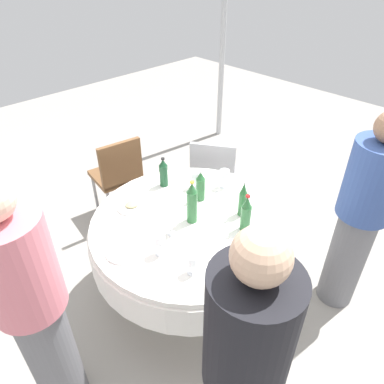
{
  "coord_description": "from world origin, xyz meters",
  "views": [
    {
      "loc": [
        1.3,
        1.33,
        2.29
      ],
      "look_at": [
        0.0,
        0.0,
        0.98
      ],
      "focal_mm": 33.37,
      "sensor_mm": 36.0,
      "label": 1
    }
  ],
  "objects_px": {
    "wine_glass_outer": "(196,177)",
    "plate_mid": "(229,257)",
    "wine_glass_east": "(171,221)",
    "plate_east": "(132,206)",
    "bottle_green_right": "(192,203)",
    "person_right": "(243,371)",
    "person_far": "(361,216)",
    "wine_glass_north": "(159,240)",
    "wine_glass_rear": "(224,175)",
    "wine_glass_inner": "(192,261)",
    "bottle_green_west": "(201,186)",
    "chair_outer": "(213,173)",
    "plate_front": "(123,252)",
    "chair_inner": "(118,173)",
    "person_west": "(34,308)",
    "bottle_dark_green_rear": "(164,173)",
    "dining_table": "(192,237)",
    "bottle_green_north": "(246,214)",
    "bottle_green_far": "(243,200)"
  },
  "relations": [
    {
      "from": "wine_glass_outer",
      "to": "person_far",
      "type": "height_order",
      "value": "person_far"
    },
    {
      "from": "wine_glass_north",
      "to": "chair_outer",
      "type": "xyz_separation_m",
      "value": [
        -1.16,
        -0.63,
        -0.33
      ]
    },
    {
      "from": "dining_table",
      "to": "bottle_green_west",
      "type": "distance_m",
      "value": 0.37
    },
    {
      "from": "bottle_dark_green_rear",
      "to": "wine_glass_outer",
      "type": "xyz_separation_m",
      "value": [
        -0.15,
        0.2,
        -0.01
      ]
    },
    {
      "from": "bottle_dark_green_rear",
      "to": "plate_front",
      "type": "distance_m",
      "value": 0.77
    },
    {
      "from": "bottle_green_far",
      "to": "chair_inner",
      "type": "height_order",
      "value": "bottle_green_far"
    },
    {
      "from": "wine_glass_rear",
      "to": "wine_glass_inner",
      "type": "distance_m",
      "value": 0.9
    },
    {
      "from": "dining_table",
      "to": "chair_inner",
      "type": "height_order",
      "value": "chair_inner"
    },
    {
      "from": "person_right",
      "to": "person_far",
      "type": "bearing_deg",
      "value": -141.49
    },
    {
      "from": "wine_glass_east",
      "to": "person_west",
      "type": "height_order",
      "value": "person_west"
    },
    {
      "from": "bottle_green_west",
      "to": "person_far",
      "type": "distance_m",
      "value": 1.09
    },
    {
      "from": "wine_glass_north",
      "to": "person_right",
      "type": "distance_m",
      "value": 0.87
    },
    {
      "from": "plate_mid",
      "to": "person_right",
      "type": "bearing_deg",
      "value": 45.02
    },
    {
      "from": "wine_glass_north",
      "to": "chair_outer",
      "type": "bearing_deg",
      "value": -151.5
    },
    {
      "from": "bottle_green_west",
      "to": "wine_glass_rear",
      "type": "xyz_separation_m",
      "value": [
        -0.24,
        0.02,
        -0.0
      ]
    },
    {
      "from": "bottle_green_right",
      "to": "person_right",
      "type": "height_order",
      "value": "person_right"
    },
    {
      "from": "bottle_green_right",
      "to": "chair_outer",
      "type": "height_order",
      "value": "bottle_green_right"
    },
    {
      "from": "bottle_green_west",
      "to": "plate_front",
      "type": "height_order",
      "value": "bottle_green_west"
    },
    {
      "from": "bottle_green_right",
      "to": "wine_glass_north",
      "type": "relative_size",
      "value": 2.13
    },
    {
      "from": "person_right",
      "to": "person_far",
      "type": "relative_size",
      "value": 1.05
    },
    {
      "from": "plate_east",
      "to": "person_right",
      "type": "bearing_deg",
      "value": 72.9
    },
    {
      "from": "plate_front",
      "to": "person_far",
      "type": "relative_size",
      "value": 0.14
    },
    {
      "from": "wine_glass_east",
      "to": "plate_east",
      "type": "bearing_deg",
      "value": -88.25
    },
    {
      "from": "person_west",
      "to": "chair_inner",
      "type": "distance_m",
      "value": 1.76
    },
    {
      "from": "person_far",
      "to": "bottle_green_west",
      "type": "bearing_deg",
      "value": -103.17
    },
    {
      "from": "wine_glass_rear",
      "to": "bottle_dark_green_rear",
      "type": "bearing_deg",
      "value": -47.62
    },
    {
      "from": "wine_glass_inner",
      "to": "plate_front",
      "type": "height_order",
      "value": "wine_glass_inner"
    },
    {
      "from": "plate_front",
      "to": "dining_table",
      "type": "bearing_deg",
      "value": 171.65
    },
    {
      "from": "chair_outer",
      "to": "person_west",
      "type": "bearing_deg",
      "value": -107.74
    },
    {
      "from": "wine_glass_rear",
      "to": "chair_inner",
      "type": "height_order",
      "value": "wine_glass_rear"
    },
    {
      "from": "bottle_green_right",
      "to": "wine_glass_north",
      "type": "xyz_separation_m",
      "value": [
        0.36,
        0.09,
        -0.04
      ]
    },
    {
      "from": "chair_inner",
      "to": "wine_glass_outer",
      "type": "bearing_deg",
      "value": -73.99
    },
    {
      "from": "bottle_green_west",
      "to": "chair_outer",
      "type": "xyz_separation_m",
      "value": [
        -0.59,
        -0.41,
        -0.34
      ]
    },
    {
      "from": "plate_mid",
      "to": "bottle_green_right",
      "type": "bearing_deg",
      "value": -102.41
    },
    {
      "from": "wine_glass_outer",
      "to": "plate_east",
      "type": "distance_m",
      "value": 0.52
    },
    {
      "from": "plate_mid",
      "to": "chair_outer",
      "type": "bearing_deg",
      "value": -133.45
    },
    {
      "from": "wine_glass_east",
      "to": "person_right",
      "type": "xyz_separation_m",
      "value": [
        0.42,
        0.92,
        -0.01
      ]
    },
    {
      "from": "bottle_green_far",
      "to": "bottle_green_north",
      "type": "distance_m",
      "value": 0.16
    },
    {
      "from": "plate_front",
      "to": "chair_outer",
      "type": "xyz_separation_m",
      "value": [
        -1.32,
        -0.47,
        -0.23
      ]
    },
    {
      "from": "dining_table",
      "to": "wine_glass_inner",
      "type": "height_order",
      "value": "wine_glass_inner"
    },
    {
      "from": "person_right",
      "to": "wine_glass_east",
      "type": "bearing_deg",
      "value": -81.29
    },
    {
      "from": "wine_glass_rear",
      "to": "person_west",
      "type": "relative_size",
      "value": 0.09
    },
    {
      "from": "wine_glass_outer",
      "to": "plate_mid",
      "type": "relative_size",
      "value": 0.59
    },
    {
      "from": "dining_table",
      "to": "person_far",
      "type": "distance_m",
      "value": 1.14
    },
    {
      "from": "chair_inner",
      "to": "chair_outer",
      "type": "bearing_deg",
      "value": -36.55
    },
    {
      "from": "wine_glass_inner",
      "to": "wine_glass_east",
      "type": "distance_m",
      "value": 0.36
    },
    {
      "from": "chair_inner",
      "to": "person_west",
      "type": "bearing_deg",
      "value": -128.43
    },
    {
      "from": "bottle_green_north",
      "to": "chair_outer",
      "type": "distance_m",
      "value": 1.1
    },
    {
      "from": "bottle_dark_green_rear",
      "to": "plate_east",
      "type": "height_order",
      "value": "bottle_dark_green_rear"
    },
    {
      "from": "wine_glass_east",
      "to": "person_right",
      "type": "bearing_deg",
      "value": 65.38
    }
  ]
}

